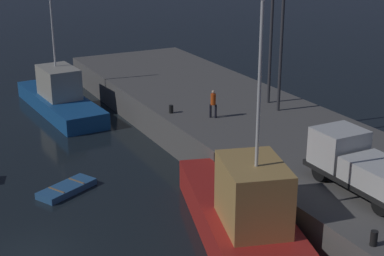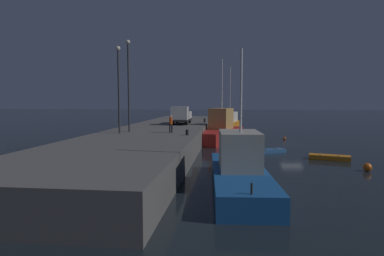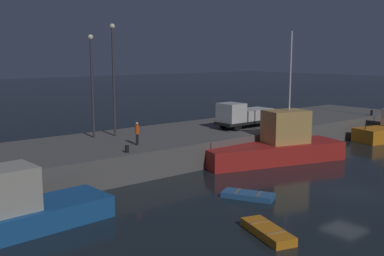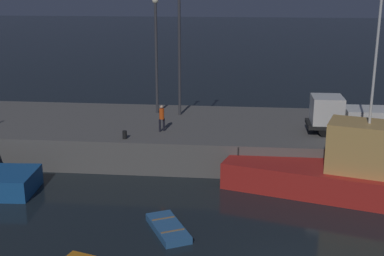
% 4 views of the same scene
% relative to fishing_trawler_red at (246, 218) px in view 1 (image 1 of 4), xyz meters
% --- Properties ---
extents(pier_quay, '(56.53, 10.20, 2.10)m').
position_rel_fishing_trawler_red_xyz_m(pier_quay, '(-3.29, 6.79, -0.28)').
color(pier_quay, '#5B5956').
rests_on(pier_quay, ground).
extents(fishing_trawler_red, '(12.86, 6.96, 10.78)m').
position_rel_fishing_trawler_red_xyz_m(fishing_trawler_red, '(0.00, 0.00, 0.00)').
color(fishing_trawler_red, red).
rests_on(fishing_trawler_red, ground).
extents(fishing_boat_blue, '(11.84, 3.87, 8.24)m').
position_rel_fishing_trawler_red_xyz_m(fishing_boat_blue, '(-22.96, -1.93, -0.20)').
color(fishing_boat_blue, '#195193').
rests_on(fishing_boat_blue, ground).
extents(rowboat_white_mid, '(2.61, 3.44, 0.39)m').
position_rel_fishing_trawler_red_xyz_m(rowboat_white_mid, '(-8.95, -5.46, -1.15)').
color(rowboat_white_mid, '#2D6099').
rests_on(rowboat_white_mid, ground).
extents(lamp_post_west, '(0.44, 0.44, 8.39)m').
position_rel_fishing_trawler_red_xyz_m(lamp_post_west, '(-11.93, 9.31, 5.65)').
color(lamp_post_west, '#38383D').
rests_on(lamp_post_west, pier_quay).
extents(lamp_post_east, '(0.44, 0.44, 9.29)m').
position_rel_fishing_trawler_red_xyz_m(lamp_post_east, '(-10.19, 8.88, 6.11)').
color(lamp_post_east, '#38383D').
rests_on(lamp_post_east, pier_quay).
extents(utility_truck, '(6.06, 2.18, 2.42)m').
position_rel_fishing_trawler_red_xyz_m(utility_truck, '(1.34, 5.16, 1.96)').
color(utility_truck, black).
rests_on(utility_truck, pier_quay).
extents(dockworker, '(0.45, 0.45, 1.75)m').
position_rel_fishing_trawler_red_xyz_m(dockworker, '(-10.80, 4.43, 1.77)').
color(dockworker, black).
rests_on(dockworker, pier_quay).
extents(bollard_west, '(0.28, 0.28, 0.59)m').
position_rel_fishing_trawler_red_xyz_m(bollard_west, '(5.23, 2.26, 1.07)').
color(bollard_west, black).
rests_on(bollard_west, pier_quay).
extents(bollard_central, '(0.28, 0.28, 0.51)m').
position_rel_fishing_trawler_red_xyz_m(bollard_central, '(-12.85, 2.54, 1.03)').
color(bollard_central, black).
rests_on(bollard_central, pier_quay).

